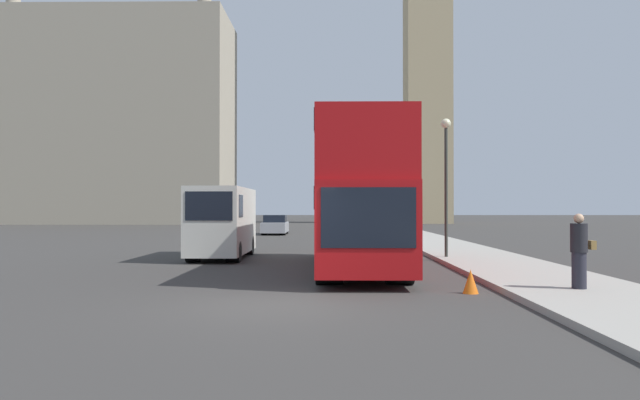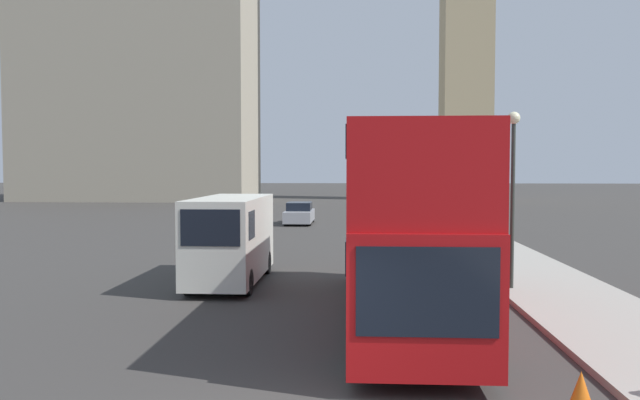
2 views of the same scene
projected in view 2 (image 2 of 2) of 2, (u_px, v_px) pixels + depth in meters
The scene contains 6 objects.
building_block_distant at pixel (141, 91), 73.17m from camera, with size 26.20×13.32×31.11m.
red_double_decker_bus at pixel (402, 217), 15.03m from camera, with size 2.53×11.10×4.44m.
white_van at pixel (230, 238), 19.62m from camera, with size 1.96×5.58×2.73m.
street_lamp at pixel (513, 171), 18.05m from camera, with size 0.36×0.36×5.13m.
parked_sedan at pixel (299, 214), 41.08m from camera, with size 1.75×4.28×1.42m.
traffic_cone at pixel (581, 389), 9.50m from camera, with size 0.36×0.36×0.55m.
Camera 2 is at (0.88, -7.83, 3.63)m, focal length 35.00 mm.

